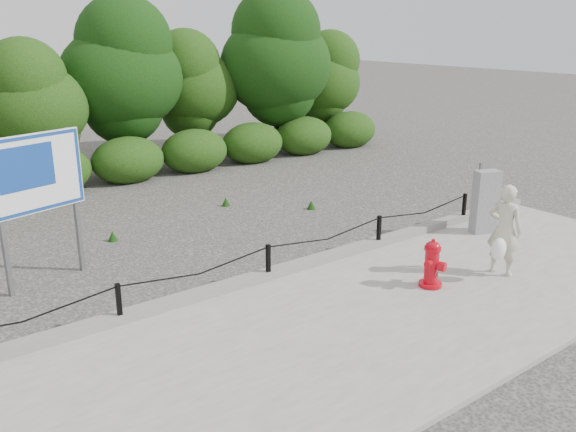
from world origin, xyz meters
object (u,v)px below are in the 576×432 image
(pedestrian, at_px, (504,231))
(utility_cabinet, at_px, (485,202))
(advertising_sign, at_px, (37,180))
(fire_hydrant, at_px, (432,264))

(pedestrian, distance_m, utility_cabinet, 2.14)
(pedestrian, distance_m, advertising_sign, 7.42)
(pedestrian, bearing_deg, advertising_sign, 41.00)
(fire_hydrant, distance_m, pedestrian, 1.40)
(fire_hydrant, relative_size, utility_cabinet, 0.57)
(pedestrian, relative_size, utility_cabinet, 1.10)
(advertising_sign, bearing_deg, fire_hydrant, -56.05)
(pedestrian, relative_size, advertising_sign, 0.62)
(fire_hydrant, height_order, utility_cabinet, utility_cabinet)
(fire_hydrant, bearing_deg, advertising_sign, 120.53)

